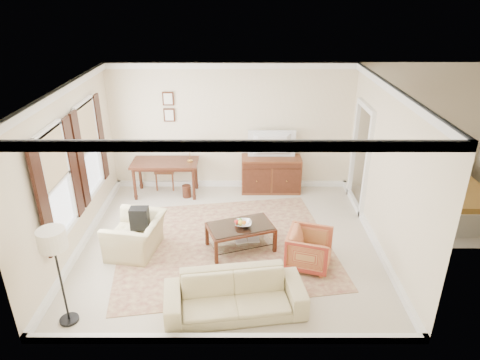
{
  "coord_description": "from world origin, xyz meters",
  "views": [
    {
      "loc": [
        0.21,
        -6.81,
        4.43
      ],
      "look_at": [
        0.2,
        0.3,
        1.15
      ],
      "focal_mm": 32.0,
      "sensor_mm": 36.0,
      "label": 1
    }
  ],
  "objects_px": {
    "writing_desk": "(165,166)",
    "coffee_table": "(240,231)",
    "tv": "(272,136)",
    "sofa": "(235,290)",
    "sideboard": "(271,174)",
    "striped_armchair": "(309,247)",
    "club_armchair": "(135,230)"
  },
  "relations": [
    {
      "from": "club_armchair",
      "to": "sofa",
      "type": "height_order",
      "value": "club_armchair"
    },
    {
      "from": "club_armchair",
      "to": "sideboard",
      "type": "bearing_deg",
      "value": 143.88
    },
    {
      "from": "writing_desk",
      "to": "striped_armchair",
      "type": "distance_m",
      "value": 3.99
    },
    {
      "from": "tv",
      "to": "coffee_table",
      "type": "bearing_deg",
      "value": 73.6
    },
    {
      "from": "sideboard",
      "to": "striped_armchair",
      "type": "bearing_deg",
      "value": -81.06
    },
    {
      "from": "coffee_table",
      "to": "sofa",
      "type": "height_order",
      "value": "sofa"
    },
    {
      "from": "sideboard",
      "to": "striped_armchair",
      "type": "height_order",
      "value": "sideboard"
    },
    {
      "from": "writing_desk",
      "to": "sideboard",
      "type": "distance_m",
      "value": 2.42
    },
    {
      "from": "coffee_table",
      "to": "striped_armchair",
      "type": "bearing_deg",
      "value": -23.98
    },
    {
      "from": "writing_desk",
      "to": "sideboard",
      "type": "relative_size",
      "value": 1.09
    },
    {
      "from": "sofa",
      "to": "club_armchair",
      "type": "bearing_deg",
      "value": 130.43
    },
    {
      "from": "writing_desk",
      "to": "coffee_table",
      "type": "bearing_deg",
      "value": -52.89
    },
    {
      "from": "coffee_table",
      "to": "club_armchair",
      "type": "xyz_separation_m",
      "value": [
        -1.87,
        -0.08,
        0.07
      ]
    },
    {
      "from": "writing_desk",
      "to": "club_armchair",
      "type": "xyz_separation_m",
      "value": [
        -0.18,
        -2.32,
        -0.25
      ]
    },
    {
      "from": "writing_desk",
      "to": "club_armchair",
      "type": "distance_m",
      "value": 2.34
    },
    {
      "from": "tv",
      "to": "coffee_table",
      "type": "relative_size",
      "value": 0.78
    },
    {
      "from": "sofa",
      "to": "sideboard",
      "type": "bearing_deg",
      "value": 70.8
    },
    {
      "from": "striped_armchair",
      "to": "club_armchair",
      "type": "relative_size",
      "value": 0.72
    },
    {
      "from": "sideboard",
      "to": "striped_armchair",
      "type": "relative_size",
      "value": 1.85
    },
    {
      "from": "writing_desk",
      "to": "coffee_table",
      "type": "relative_size",
      "value": 1.12
    },
    {
      "from": "tv",
      "to": "striped_armchair",
      "type": "height_order",
      "value": "tv"
    },
    {
      "from": "club_armchair",
      "to": "sofa",
      "type": "bearing_deg",
      "value": 58.46
    },
    {
      "from": "tv",
      "to": "striped_armchair",
      "type": "xyz_separation_m",
      "value": [
        0.46,
        -2.92,
        -0.98
      ]
    },
    {
      "from": "sideboard",
      "to": "sofa",
      "type": "xyz_separation_m",
      "value": [
        -0.79,
        -4.07,
        -0.02
      ]
    },
    {
      "from": "coffee_table",
      "to": "tv",
      "type": "bearing_deg",
      "value": 73.6
    },
    {
      "from": "tv",
      "to": "sofa",
      "type": "xyz_separation_m",
      "value": [
        -0.79,
        -4.05,
        -0.94
      ]
    },
    {
      "from": "coffee_table",
      "to": "sofa",
      "type": "bearing_deg",
      "value": -92.87
    },
    {
      "from": "sideboard",
      "to": "sofa",
      "type": "bearing_deg",
      "value": -100.96
    },
    {
      "from": "sideboard",
      "to": "striped_armchair",
      "type": "xyz_separation_m",
      "value": [
        0.46,
        -2.94,
        -0.05
      ]
    },
    {
      "from": "coffee_table",
      "to": "striped_armchair",
      "type": "distance_m",
      "value": 1.28
    },
    {
      "from": "writing_desk",
      "to": "club_armchair",
      "type": "bearing_deg",
      "value": -94.39
    },
    {
      "from": "club_armchair",
      "to": "tv",
      "type": "bearing_deg",
      "value": 143.65
    }
  ]
}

